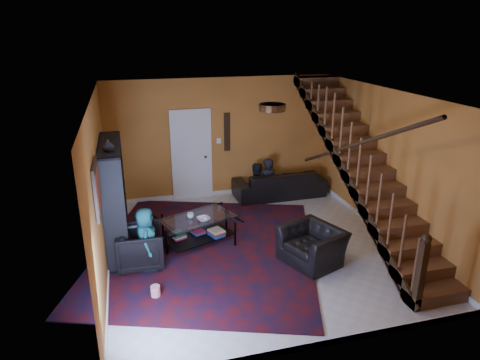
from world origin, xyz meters
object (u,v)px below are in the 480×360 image
at_px(sofa, 279,183).
at_px(armchair_left, 140,247).
at_px(bookshelf, 115,200).
at_px(coffee_table, 198,228).
at_px(armchair_right, 312,246).

height_order(sofa, armchair_left, armchair_left).
distance_m(bookshelf, coffee_table, 1.59).
distance_m(bookshelf, armchair_right, 3.55).
relative_size(bookshelf, armchair_left, 2.61).
bearing_deg(sofa, armchair_right, 79.46).
xyz_separation_m(sofa, coffee_table, (-2.28, -1.83, -0.02)).
xyz_separation_m(armchair_right, coffee_table, (-1.77, 1.24, -0.02)).
bearing_deg(sofa, armchair_left, 34.61).
bearing_deg(bookshelf, armchair_left, -63.57).
relative_size(armchair_right, coffee_table, 0.65).
bearing_deg(armchair_right, bookshelf, -134.43).
xyz_separation_m(bookshelf, coffee_table, (1.44, -0.13, -0.67)).
bearing_deg(armchair_right, coffee_table, -146.33).
height_order(armchair_left, armchair_right, armchair_left).
bearing_deg(sofa, coffee_table, 37.67).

